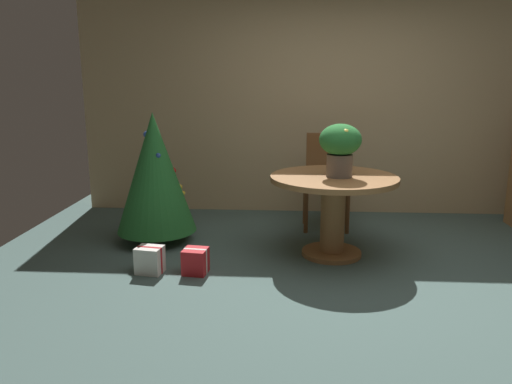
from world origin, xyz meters
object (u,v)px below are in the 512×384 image
object	(u,v)px
round_dining_table	(333,199)
gift_box_cream	(150,260)
holiday_tree	(155,173)
gift_box_red	(195,261)
wooden_chair_far	(326,174)
flower_vase	(340,145)

from	to	relation	value
round_dining_table	gift_box_cream	xyz separation A→B (m)	(-1.54, -0.53, -0.42)
round_dining_table	holiday_tree	distance (m)	1.72
gift_box_red	round_dining_table	bearing A→B (deg)	23.89
wooden_chair_far	gift_box_cream	distance (m)	2.16
holiday_tree	gift_box_red	world-z (taller)	holiday_tree
flower_vase	wooden_chair_far	bearing A→B (deg)	92.48
round_dining_table	wooden_chair_far	size ratio (longest dim) A/B	1.12
round_dining_table	flower_vase	bearing A→B (deg)	-39.53
holiday_tree	gift_box_cream	bearing A→B (deg)	-79.77
gift_box_red	wooden_chair_far	bearing A→B (deg)	50.64
wooden_chair_far	gift_box_cream	bearing A→B (deg)	-137.14
round_dining_table	wooden_chair_far	xyz separation A→B (m)	(0.00, 0.90, 0.05)
holiday_tree	gift_box_red	bearing A→B (deg)	-56.69
gift_box_red	holiday_tree	bearing A→B (deg)	123.31
wooden_chair_far	holiday_tree	world-z (taller)	holiday_tree
round_dining_table	gift_box_red	xyz separation A→B (m)	(-1.16, -0.52, -0.43)
wooden_chair_far	gift_box_red	bearing A→B (deg)	-129.36
flower_vase	gift_box_cream	size ratio (longest dim) A/B	1.98
wooden_chair_far	holiday_tree	size ratio (longest dim) A/B	0.79
round_dining_table	holiday_tree	world-z (taller)	holiday_tree
gift_box_cream	gift_box_red	world-z (taller)	gift_box_cream
holiday_tree	gift_box_cream	distance (m)	1.01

